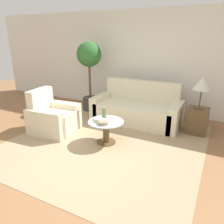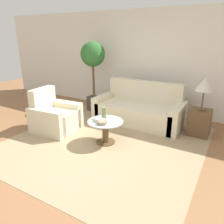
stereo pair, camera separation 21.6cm
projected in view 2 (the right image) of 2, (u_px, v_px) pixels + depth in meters
ground_plane at (79, 159)px, 3.67m from camera, size 14.00×14.00×0.00m
wall_back at (148, 62)px, 5.67m from camera, size 10.00×0.06×2.60m
rug at (106, 142)px, 4.25m from camera, size 3.54×3.53×0.01m
sofa_main at (140, 110)px, 5.20m from camera, size 2.05×0.92×0.94m
armchair at (54, 117)px, 4.74m from camera, size 0.91×0.91×0.90m
coffee_table at (105, 129)px, 4.15m from camera, size 0.67×0.67×0.45m
side_table at (199, 122)px, 4.51m from camera, size 0.42×0.42×0.54m
table_lamp at (205, 85)px, 4.25m from camera, size 0.36×0.36×0.66m
potted_plant at (93, 64)px, 5.75m from camera, size 0.64×0.64×1.83m
vase at (104, 113)px, 4.18m from camera, size 0.09×0.09×0.23m
bowl at (102, 123)px, 3.95m from camera, size 0.18×0.18×0.06m
book_stack at (100, 120)px, 4.05m from camera, size 0.18×0.13×0.06m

